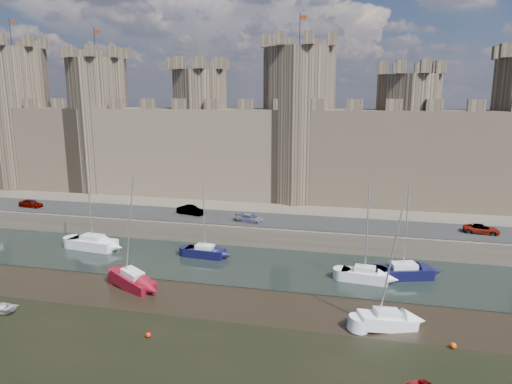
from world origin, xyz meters
The scene contains 16 objects.
water_channel centered at (0.00, 24.00, 0.04)m, with size 160.00×12.00×0.08m, color black.
quay centered at (0.00, 60.00, 1.25)m, with size 160.00×60.00×2.50m, color #4C443A.
road centered at (0.00, 34.00, 2.55)m, with size 160.00×7.00×0.10m, color black.
castle centered at (-0.64, 48.00, 11.67)m, with size 108.50×11.00×29.00m.
car_0 centered at (-35.00, 33.07, 3.12)m, with size 1.46×3.63×1.24m, color gray.
car_1 centered at (-10.75, 34.44, 3.15)m, with size 1.37×3.94×1.30m, color gray.
car_2 centered at (-1.84, 32.51, 3.05)m, with size 1.53×3.77×1.09m, color gray.
car_3 centered at (26.01, 33.95, 3.06)m, with size 1.87×4.05×1.13m, color gray.
sailboat_0 centered at (-19.95, 24.97, 0.85)m, with size 6.16×2.97×11.11m.
sailboat_1 centered at (-5.56, 25.35, 0.75)m, with size 4.74×2.14×9.26m.
sailboat_2 centered at (12.62, 22.22, 0.80)m, with size 4.76×2.23×9.95m.
sailboat_3 centered at (16.50, 24.07, 0.78)m, with size 6.14×3.81×10.06m.
sailboat_4 centered at (-9.59, 15.56, 0.82)m, with size 5.26×3.80×11.48m.
sailboat_5 centered at (14.35, 12.98, 0.73)m, with size 5.01×3.29×10.09m.
buoy_1 centered at (-3.91, 7.23, 0.22)m, with size 0.43×0.43×0.43m, color red.
buoy_3 centered at (19.08, 10.93, 0.23)m, with size 0.47×0.47×0.47m, color #E6440A.
Camera 1 is at (11.65, -22.60, 18.61)m, focal length 32.00 mm.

